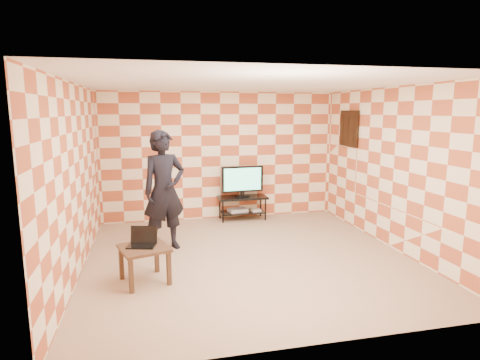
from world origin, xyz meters
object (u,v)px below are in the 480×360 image
at_px(tv_stand, 242,203).
at_px(side_table, 144,253).
at_px(tv, 242,180).
at_px(person, 164,191).

xyz_separation_m(tv_stand, side_table, (-2.02, -2.83, 0.04)).
relative_size(tv, person, 0.45).
height_order(tv_stand, tv, tv).
height_order(tv_stand, side_table, same).
distance_m(tv_stand, side_table, 3.47).
xyz_separation_m(tv, person, (-1.68, -1.53, 0.14)).
distance_m(side_table, person, 1.46).
bearing_deg(tv, tv_stand, 86.63).
bearing_deg(side_table, tv_stand, 54.54).
bearing_deg(side_table, person, 75.67).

